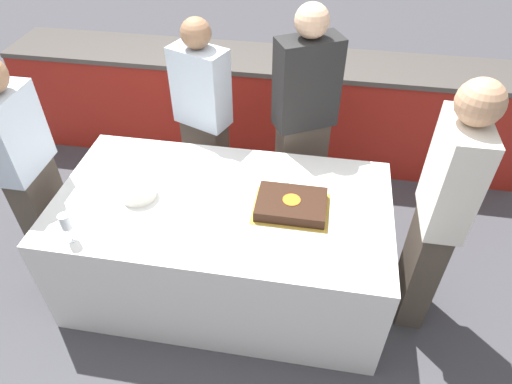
# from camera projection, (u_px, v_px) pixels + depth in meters

# --- Properties ---
(ground_plane) EXTENTS (14.00, 14.00, 0.00)m
(ground_plane) POSITION_uv_depth(u_px,v_px,m) (227.00, 281.00, 3.19)
(ground_plane) COLOR #424247
(back_counter) EXTENTS (4.40, 0.58, 0.92)m
(back_counter) POSITION_uv_depth(u_px,v_px,m) (263.00, 106.00, 4.07)
(back_counter) COLOR #A82319
(back_counter) RESTS_ON ground_plane
(dining_table) EXTENTS (1.98, 1.06, 0.76)m
(dining_table) POSITION_uv_depth(u_px,v_px,m) (225.00, 245.00, 2.93)
(dining_table) COLOR silver
(dining_table) RESTS_ON ground_plane
(cake) EXTENTS (0.44, 0.33, 0.07)m
(cake) POSITION_uv_depth(u_px,v_px,m) (291.00, 204.00, 2.61)
(cake) COLOR gold
(cake) RESTS_ON dining_table
(plate_stack) EXTENTS (0.21, 0.21, 0.09)m
(plate_stack) POSITION_uv_depth(u_px,v_px,m) (138.00, 191.00, 2.69)
(plate_stack) COLOR white
(plate_stack) RESTS_ON dining_table
(wine_glass) EXTENTS (0.06, 0.06, 0.18)m
(wine_glass) POSITION_uv_depth(u_px,v_px,m) (66.00, 223.00, 2.37)
(wine_glass) COLOR white
(wine_glass) RESTS_ON dining_table
(side_plate_near_cake) EXTENTS (0.17, 0.17, 0.00)m
(side_plate_near_cake) POSITION_uv_depth(u_px,v_px,m) (283.00, 175.00, 2.86)
(side_plate_near_cake) COLOR white
(side_plate_near_cake) RESTS_ON dining_table
(person_cutting_cake) EXTENTS (0.45, 0.37, 1.68)m
(person_cutting_cake) POSITION_uv_depth(u_px,v_px,m) (304.00, 123.00, 3.11)
(person_cutting_cake) COLOR #4C4238
(person_cutting_cake) RESTS_ON ground_plane
(person_seated_left) EXTENTS (0.21, 0.38, 1.57)m
(person_seated_left) POSITION_uv_depth(u_px,v_px,m) (29.00, 173.00, 2.80)
(person_seated_left) COLOR #4C4238
(person_seated_left) RESTS_ON ground_plane
(person_seated_right) EXTENTS (0.22, 0.39, 1.65)m
(person_seated_right) POSITION_uv_depth(u_px,v_px,m) (440.00, 212.00, 2.46)
(person_seated_right) COLOR #4C4238
(person_seated_right) RESTS_ON ground_plane
(person_standing_back) EXTENTS (0.42, 0.32, 1.55)m
(person_standing_back) POSITION_uv_depth(u_px,v_px,m) (204.00, 122.00, 3.25)
(person_standing_back) COLOR #4C4238
(person_standing_back) RESTS_ON ground_plane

